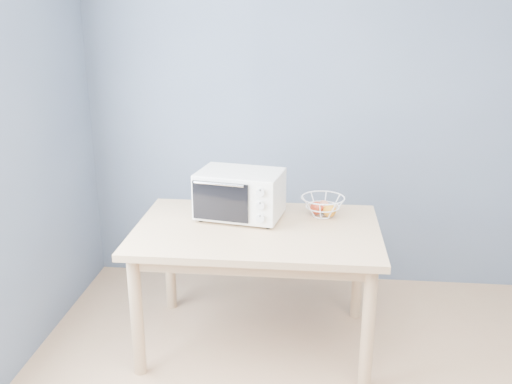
# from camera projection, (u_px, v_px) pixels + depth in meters

# --- Properties ---
(room) EXTENTS (4.01, 4.51, 2.61)m
(room) POSITION_uv_depth(u_px,v_px,m) (439.00, 229.00, 1.77)
(room) COLOR tan
(room) RESTS_ON ground
(dining_table) EXTENTS (1.40, 0.90, 0.75)m
(dining_table) POSITION_uv_depth(u_px,v_px,m) (257.00, 244.00, 3.29)
(dining_table) COLOR tan
(dining_table) RESTS_ON ground
(toaster_oven) EXTENTS (0.54, 0.42, 0.29)m
(toaster_oven) POSITION_uv_depth(u_px,v_px,m) (237.00, 193.00, 3.38)
(toaster_oven) COLOR silver
(toaster_oven) RESTS_ON dining_table
(fruit_basket) EXTENTS (0.30, 0.30, 0.12)m
(fruit_basket) POSITION_uv_depth(u_px,v_px,m) (323.00, 206.00, 3.43)
(fruit_basket) COLOR white
(fruit_basket) RESTS_ON dining_table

